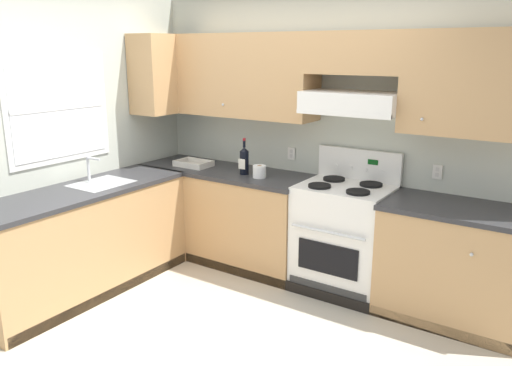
# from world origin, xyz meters

# --- Properties ---
(ground_plane) EXTENTS (7.04, 7.04, 0.00)m
(ground_plane) POSITION_xyz_m (0.00, 0.00, 0.00)
(ground_plane) COLOR #B2AA99
(wall_back) EXTENTS (4.68, 0.57, 2.55)m
(wall_back) POSITION_xyz_m (0.41, 1.53, 1.48)
(wall_back) COLOR beige
(wall_back) RESTS_ON ground_plane
(wall_left) EXTENTS (0.47, 4.00, 2.55)m
(wall_left) POSITION_xyz_m (-1.59, 0.23, 1.34)
(wall_left) COLOR beige
(wall_left) RESTS_ON ground_plane
(counter_back_run) EXTENTS (3.60, 0.65, 0.91)m
(counter_back_run) POSITION_xyz_m (0.17, 1.24, 0.45)
(counter_back_run) COLOR tan
(counter_back_run) RESTS_ON ground_plane
(counter_left_run) EXTENTS (0.63, 1.91, 1.13)m
(counter_left_run) POSITION_xyz_m (-1.24, -0.00, 0.46)
(counter_left_run) COLOR tan
(counter_left_run) RESTS_ON ground_plane
(stove) EXTENTS (0.76, 0.62, 1.20)m
(stove) POSITION_xyz_m (0.59, 1.25, 0.48)
(stove) COLOR white
(stove) RESTS_ON ground_plane
(wine_bottle) EXTENTS (0.08, 0.08, 0.34)m
(wine_bottle) POSITION_xyz_m (-0.40, 1.19, 1.04)
(wine_bottle) COLOR black
(wine_bottle) RESTS_ON counter_back_run
(bowl) EXTENTS (0.35, 0.24, 0.06)m
(bowl) POSITION_xyz_m (-1.02, 1.19, 0.93)
(bowl) COLOR beige
(bowl) RESTS_ON counter_back_run
(paper_towel_roll) EXTENTS (0.12, 0.12, 0.11)m
(paper_towel_roll) POSITION_xyz_m (-0.22, 1.17, 0.97)
(paper_towel_roll) COLOR white
(paper_towel_roll) RESTS_ON counter_back_run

